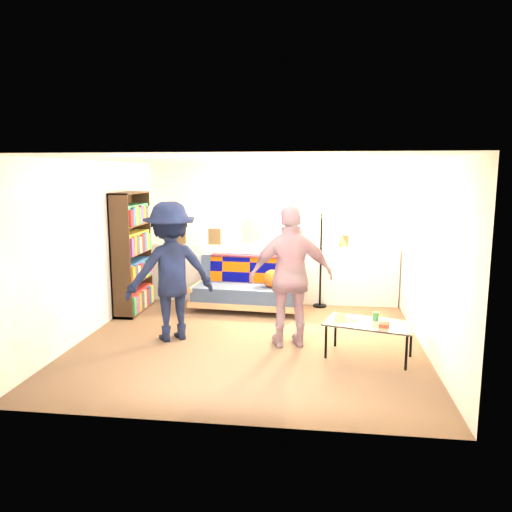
# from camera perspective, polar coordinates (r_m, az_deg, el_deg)

# --- Properties ---
(ground) EXTENTS (5.00, 5.00, 0.00)m
(ground) POSITION_cam_1_polar(r_m,az_deg,el_deg) (7.02, -0.42, -9.03)
(ground) COLOR brown
(ground) RESTS_ON ground
(room_shell) EXTENTS (4.60, 5.05, 2.45)m
(room_shell) POSITION_cam_1_polar(r_m,az_deg,el_deg) (7.14, 0.07, 5.02)
(room_shell) COLOR silver
(room_shell) RESTS_ON ground
(half_wall_ledge) EXTENTS (4.45, 0.15, 1.00)m
(half_wall_ledge) POSITION_cam_1_polar(r_m,az_deg,el_deg) (8.62, 1.19, -2.08)
(half_wall_ledge) COLOR silver
(half_wall_ledge) RESTS_ON ground
(ledge_decor) EXTENTS (2.97, 0.02, 0.45)m
(ledge_decor) POSITION_cam_1_polar(r_m,az_deg,el_deg) (8.51, -0.32, 2.40)
(ledge_decor) COLOR brown
(ledge_decor) RESTS_ON half_wall_ledge
(futon_sofa) EXTENTS (1.84, 0.98, 0.77)m
(futon_sofa) POSITION_cam_1_polar(r_m,az_deg,el_deg) (8.21, -0.86, -3.67)
(futon_sofa) COLOR tan
(futon_sofa) RESTS_ON ground
(bookshelf) EXTENTS (0.32, 0.96, 1.93)m
(bookshelf) POSITION_cam_1_polar(r_m,az_deg,el_deg) (8.23, -14.01, -0.09)
(bookshelf) COLOR #301D10
(bookshelf) RESTS_ON ground
(coffee_table) EXTENTS (1.17, 0.84, 0.54)m
(coffee_table) POSITION_cam_1_polar(r_m,az_deg,el_deg) (6.24, 12.88, -7.70)
(coffee_table) COLOR black
(coffee_table) RESTS_ON ground
(floor_lamp) EXTENTS (0.38, 0.31, 1.66)m
(floor_lamp) POSITION_cam_1_polar(r_m,az_deg,el_deg) (8.32, 7.50, 2.15)
(floor_lamp) COLOR black
(floor_lamp) RESTS_ON ground
(person_left) EXTENTS (1.38, 1.22, 1.86)m
(person_left) POSITION_cam_1_polar(r_m,az_deg,el_deg) (6.75, -9.74, -1.76)
(person_left) COLOR black
(person_left) RESTS_ON ground
(person_right) EXTENTS (1.15, 0.68, 1.83)m
(person_right) POSITION_cam_1_polar(r_m,az_deg,el_deg) (6.39, 4.06, -2.40)
(person_right) COLOR pink
(person_right) RESTS_ON ground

